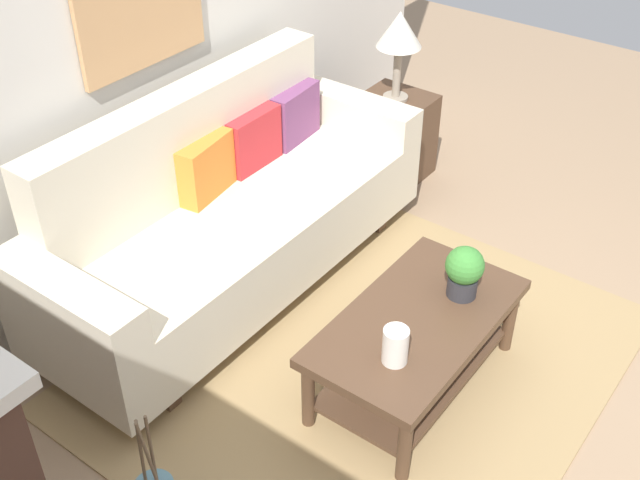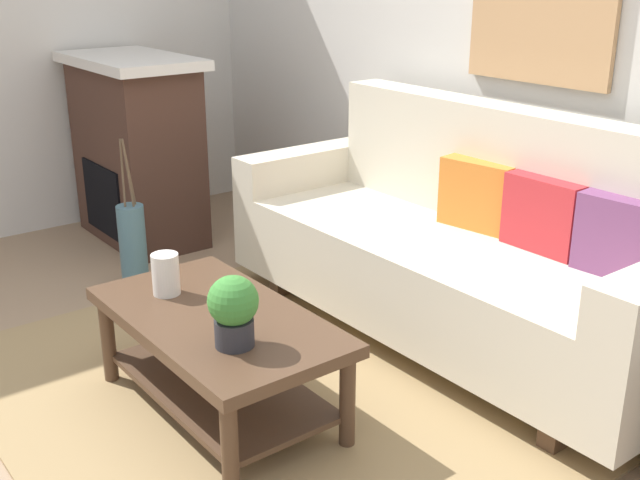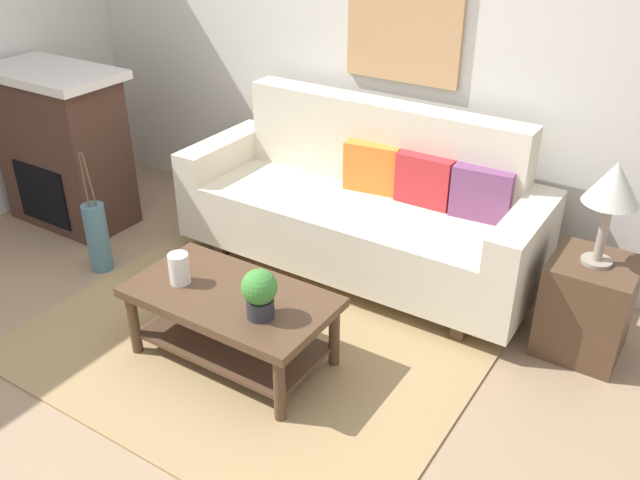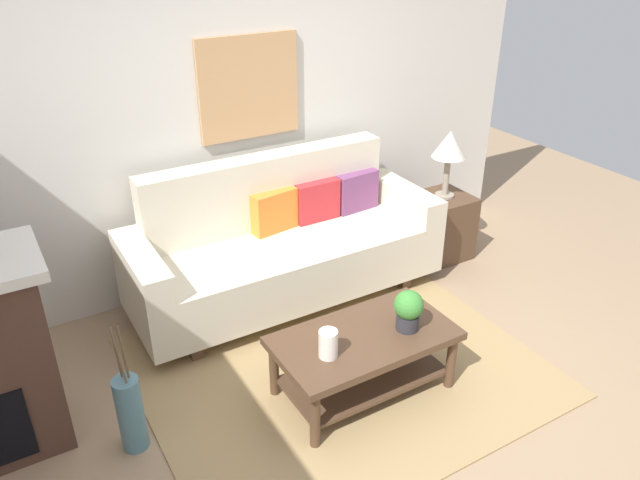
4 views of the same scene
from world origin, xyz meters
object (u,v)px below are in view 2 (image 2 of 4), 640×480
(couch, at_px, (456,251))
(throw_pillow_crimson, at_px, (544,215))
(throw_pillow_orange, at_px, (478,195))
(floor_vase, at_px, (133,247))
(throw_pillow_plum, at_px, (622,238))
(tabletop_vase, at_px, (166,274))
(fireplace, at_px, (137,149))
(potted_plant_tabletop, at_px, (233,309))
(coffee_table, at_px, (218,341))

(couch, distance_m, throw_pillow_crimson, 0.46)
(throw_pillow_orange, bearing_deg, floor_vase, -143.16)
(throw_pillow_plum, xyz_separation_m, tabletop_vase, (-1.13, -1.42, -0.16))
(throw_pillow_orange, xyz_separation_m, throw_pillow_plum, (0.74, 0.00, 0.00))
(tabletop_vase, relative_size, floor_vase, 0.36)
(floor_vase, bearing_deg, throw_pillow_crimson, 30.80)
(floor_vase, bearing_deg, tabletop_vase, -17.12)
(throw_pillow_orange, xyz_separation_m, tabletop_vase, (-0.38, -1.42, -0.16))
(fireplace, bearing_deg, tabletop_vase, -21.94)
(potted_plant_tabletop, bearing_deg, throw_pillow_plum, 68.15)
(throw_pillow_plum, relative_size, floor_vase, 0.76)
(throw_pillow_orange, distance_m, tabletop_vase, 1.48)
(coffee_table, height_order, fireplace, fireplace)
(tabletop_vase, relative_size, potted_plant_tabletop, 0.65)
(potted_plant_tabletop, xyz_separation_m, floor_vase, (-1.62, 0.35, -0.33))
(throw_pillow_plum, distance_m, potted_plant_tabletop, 1.55)
(throw_pillow_orange, height_order, throw_pillow_crimson, same)
(throw_pillow_plum, bearing_deg, tabletop_vase, -128.50)
(couch, height_order, throw_pillow_crimson, couch)
(potted_plant_tabletop, bearing_deg, throw_pillow_crimson, 81.95)
(throw_pillow_plum, relative_size, potted_plant_tabletop, 1.37)
(tabletop_vase, distance_m, fireplace, 1.95)
(throw_pillow_orange, distance_m, floor_vase, 1.87)
(throw_pillow_orange, bearing_deg, potted_plant_tabletop, -83.27)
(throw_pillow_crimson, relative_size, throw_pillow_plum, 1.00)
(potted_plant_tabletop, bearing_deg, couch, 97.36)
(couch, relative_size, potted_plant_tabletop, 9.00)
(throw_pillow_plum, distance_m, floor_vase, 2.49)
(potted_plant_tabletop, bearing_deg, coffee_table, 163.37)
(throw_pillow_orange, xyz_separation_m, fireplace, (-2.19, -0.69, -0.09))
(throw_pillow_plum, bearing_deg, throw_pillow_crimson, 180.00)
(throw_pillow_plum, height_order, potted_plant_tabletop, throw_pillow_plum)
(fireplace, bearing_deg, floor_vase, -28.36)
(throw_pillow_crimson, distance_m, floor_vase, 2.17)
(throw_pillow_crimson, relative_size, fireplace, 0.31)
(throw_pillow_crimson, bearing_deg, potted_plant_tabletop, -98.05)
(coffee_table, distance_m, tabletop_vase, 0.36)
(throw_pillow_plum, bearing_deg, fireplace, -166.81)
(potted_plant_tabletop, height_order, fireplace, fireplace)
(coffee_table, xyz_separation_m, floor_vase, (-1.36, 0.27, -0.08))
(couch, bearing_deg, potted_plant_tabletop, -82.64)
(coffee_table, bearing_deg, couch, 85.80)
(throw_pillow_plum, bearing_deg, potted_plant_tabletop, -111.85)
(couch, relative_size, fireplace, 2.03)
(coffee_table, bearing_deg, potted_plant_tabletop, -16.63)
(throw_pillow_plum, relative_size, fireplace, 0.31)
(tabletop_vase, bearing_deg, fireplace, 158.06)
(throw_pillow_plum, relative_size, tabletop_vase, 2.10)
(floor_vase, bearing_deg, potted_plant_tabletop, -12.11)
(coffee_table, bearing_deg, throw_pillow_crimson, 71.17)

